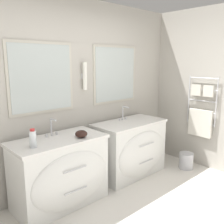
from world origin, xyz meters
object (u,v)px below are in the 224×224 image
at_px(toiletry_bottle, 33,139).
at_px(amenity_bowl, 81,134).
at_px(vanity_left, 61,172).
at_px(vanity_right, 131,148).
at_px(waste_bin, 186,160).

relative_size(toiletry_bottle, amenity_bowl, 1.39).
distance_m(vanity_left, amenity_bowl, 0.53).
height_order(vanity_right, waste_bin, vanity_right).
relative_size(vanity_left, amenity_bowl, 7.63).
bearing_deg(waste_bin, toiletry_bottle, 170.24).
bearing_deg(waste_bin, vanity_right, 149.98).
bearing_deg(toiletry_bottle, vanity_left, 9.26).
bearing_deg(vanity_left, vanity_right, 0.00).
bearing_deg(vanity_left, toiletry_bottle, -170.74).
relative_size(vanity_left, waste_bin, 4.28).
distance_m(toiletry_bottle, waste_bin, 2.61).
bearing_deg(vanity_left, amenity_bowl, -26.16).
xyz_separation_m(toiletry_bottle, amenity_bowl, (0.59, -0.06, -0.05)).
distance_m(vanity_right, waste_bin, 1.00).
xyz_separation_m(amenity_bowl, waste_bin, (1.85, -0.37, -0.75)).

